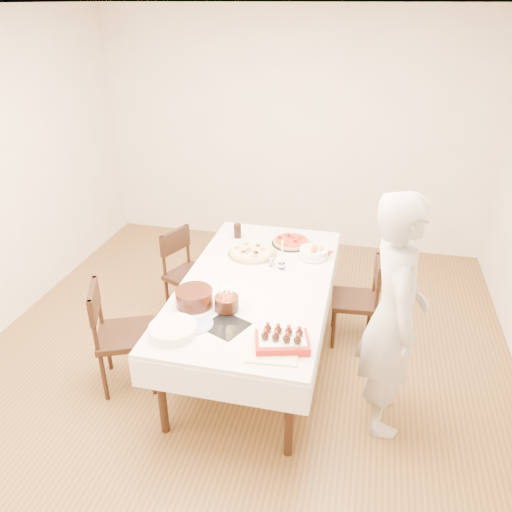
% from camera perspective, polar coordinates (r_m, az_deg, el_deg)
% --- Properties ---
extents(floor, '(5.00, 5.00, 0.00)m').
position_cam_1_polar(floor, '(4.29, -1.87, -12.19)').
color(floor, brown).
rests_on(floor, ground).
extents(wall_back, '(4.50, 0.04, 2.70)m').
position_cam_1_polar(wall_back, '(5.92, 4.30, 13.80)').
color(wall_back, '#F6E8CF').
rests_on(wall_back, floor).
extents(ceiling, '(5.00, 5.00, 0.00)m').
position_cam_1_polar(ceiling, '(3.31, -2.66, 26.81)').
color(ceiling, white).
rests_on(ceiling, wall_back).
extents(dining_table, '(1.60, 2.35, 0.75)m').
position_cam_1_polar(dining_table, '(4.13, 0.00, -7.41)').
color(dining_table, silver).
rests_on(dining_table, floor).
extents(chair_right_savory, '(0.44, 0.44, 0.81)m').
position_cam_1_polar(chair_right_savory, '(4.42, 11.17, -5.00)').
color(chair_right_savory, black).
rests_on(chair_right_savory, floor).
extents(chair_left_savory, '(0.57, 0.57, 0.85)m').
position_cam_1_polar(chair_left_savory, '(4.70, -7.39, -2.24)').
color(chair_left_savory, black).
rests_on(chair_left_savory, floor).
extents(chair_left_dessert, '(0.60, 0.60, 0.89)m').
position_cam_1_polar(chair_left_dessert, '(3.98, -14.65, -8.73)').
color(chair_left_dessert, black).
rests_on(chair_left_dessert, floor).
extents(person, '(0.51, 0.69, 1.75)m').
position_cam_1_polar(person, '(3.41, 15.44, -6.73)').
color(person, '#BBB6B0').
rests_on(person, floor).
extents(pizza_white, '(0.55, 0.55, 0.04)m').
position_cam_1_polar(pizza_white, '(4.32, -0.45, 0.41)').
color(pizza_white, beige).
rests_on(pizza_white, dining_table).
extents(pizza_pepperoni, '(0.46, 0.46, 0.04)m').
position_cam_1_polar(pizza_pepperoni, '(4.52, 4.05, 1.63)').
color(pizza_pepperoni, red).
rests_on(pizza_pepperoni, dining_table).
extents(red_placemat, '(0.28, 0.28, 0.01)m').
position_cam_1_polar(red_placemat, '(4.39, 7.01, 0.32)').
color(red_placemat, '#B21E1E').
rests_on(red_placemat, dining_table).
extents(pasta_bowl, '(0.27, 0.27, 0.08)m').
position_cam_1_polar(pasta_bowl, '(4.29, 6.61, 0.37)').
color(pasta_bowl, white).
rests_on(pasta_bowl, dining_table).
extents(taper_candle, '(0.07, 0.07, 0.27)m').
position_cam_1_polar(taper_candle, '(4.05, 3.00, 0.23)').
color(taper_candle, white).
rests_on(taper_candle, dining_table).
extents(shaker_pair, '(0.09, 0.09, 0.09)m').
position_cam_1_polar(shaker_pair, '(4.12, 1.74, -0.64)').
color(shaker_pair, white).
rests_on(shaker_pair, dining_table).
extents(cola_glass, '(0.08, 0.08, 0.13)m').
position_cam_1_polar(cola_glass, '(4.63, -2.13, 2.88)').
color(cola_glass, black).
rests_on(cola_glass, dining_table).
extents(layer_cake, '(0.45, 0.45, 0.13)m').
position_cam_1_polar(layer_cake, '(3.62, -7.07, -4.80)').
color(layer_cake, '#34160D').
rests_on(layer_cake, dining_table).
extents(cake_board, '(0.34, 0.34, 0.01)m').
position_cam_1_polar(cake_board, '(3.43, -3.45, -8.00)').
color(cake_board, black).
rests_on(cake_board, dining_table).
extents(birthday_cake, '(0.20, 0.20, 0.16)m').
position_cam_1_polar(birthday_cake, '(3.54, -3.38, -4.91)').
color(birthday_cake, '#33190E').
rests_on(birthday_cake, dining_table).
extents(strawberry_box, '(0.39, 0.31, 0.08)m').
position_cam_1_polar(strawberry_box, '(3.22, 3.00, -9.67)').
color(strawberry_box, '#A71813').
rests_on(strawberry_box, dining_table).
extents(box_lid, '(0.34, 0.24, 0.03)m').
position_cam_1_polar(box_lid, '(3.18, 1.86, -11.16)').
color(box_lid, beige).
rests_on(box_lid, dining_table).
extents(plate_stack, '(0.39, 0.39, 0.06)m').
position_cam_1_polar(plate_stack, '(3.38, -9.47, -8.30)').
color(plate_stack, white).
rests_on(plate_stack, dining_table).
extents(china_plate, '(0.31, 0.31, 0.01)m').
position_cam_1_polar(china_plate, '(3.46, -6.92, -7.74)').
color(china_plate, white).
rests_on(china_plate, dining_table).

